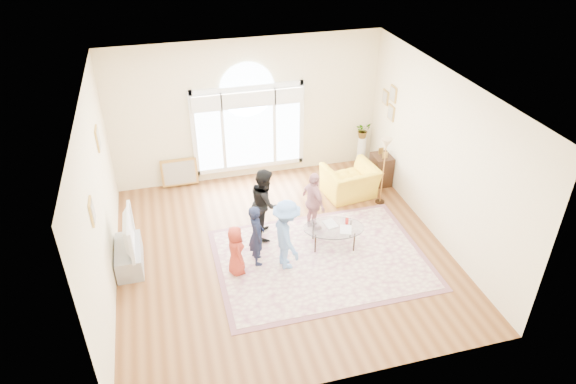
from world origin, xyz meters
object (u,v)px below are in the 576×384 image
object	(u,v)px
tv_console	(129,256)
television	(125,233)
area_rug	(321,259)
armchair	(350,182)
coffee_table	(334,228)

from	to	relation	value
tv_console	television	xyz separation A→B (m)	(0.01, -0.00, 0.53)
tv_console	television	size ratio (longest dim) A/B	0.91
area_rug	television	world-z (taller)	television
area_rug	armchair	size ratio (longest dim) A/B	3.35
television	coffee_table	world-z (taller)	television
armchair	coffee_table	bearing A→B (deg)	51.77
area_rug	tv_console	size ratio (longest dim) A/B	3.60
area_rug	coffee_table	bearing A→B (deg)	44.31
tv_console	coffee_table	bearing A→B (deg)	-5.91
coffee_table	armchair	distance (m)	1.86
television	armchair	xyz separation A→B (m)	(4.66, 1.22, -0.39)
coffee_table	armchair	world-z (taller)	armchair
area_rug	coffee_table	size ratio (longest dim) A/B	2.86
television	coffee_table	distance (m)	3.75
area_rug	television	bearing A→B (deg)	167.79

